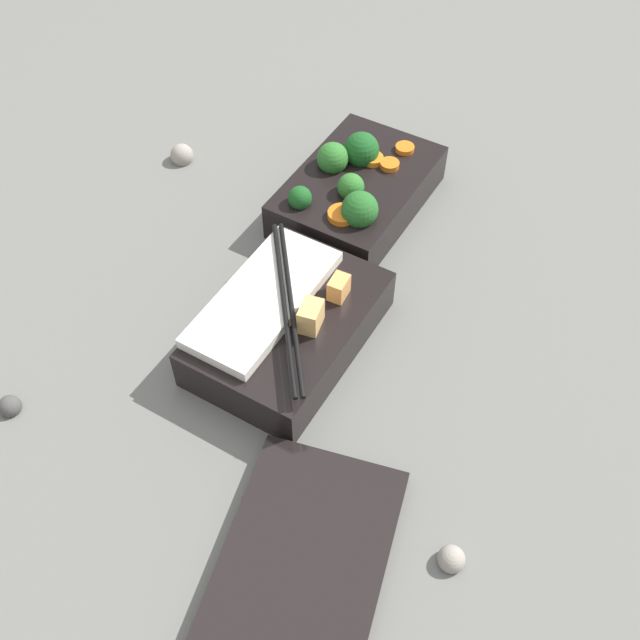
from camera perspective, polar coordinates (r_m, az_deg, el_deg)
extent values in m
plane|color=slate|center=(0.84, 0.10, 3.70)|extent=(3.00, 3.00, 0.00)
cube|color=black|center=(0.91, 2.91, 9.73)|extent=(0.21, 0.14, 0.05)
sphere|color=#19511E|center=(0.91, 3.17, 12.82)|extent=(0.04, 0.04, 0.04)
sphere|color=#19511E|center=(0.85, -1.54, 9.28)|extent=(0.03, 0.03, 0.03)
sphere|color=#2D7028|center=(0.86, 2.36, 10.10)|extent=(0.03, 0.03, 0.03)
sphere|color=#236023|center=(0.83, 3.04, 8.40)|extent=(0.04, 0.04, 0.04)
sphere|color=#2D7028|center=(0.90, 0.97, 12.22)|extent=(0.04, 0.04, 0.04)
cylinder|color=orange|center=(0.84, 1.43, 8.13)|extent=(0.04, 0.04, 0.01)
cylinder|color=orange|center=(0.91, 4.06, 12.14)|extent=(0.03, 0.03, 0.01)
cylinder|color=orange|center=(0.90, 5.33, 11.71)|extent=(0.03, 0.03, 0.01)
cylinder|color=orange|center=(0.93, 6.48, 12.88)|extent=(0.03, 0.03, 0.01)
cube|color=black|center=(0.76, -2.40, -0.62)|extent=(0.21, 0.14, 0.05)
cube|color=silver|center=(0.75, -4.33, 1.69)|extent=(0.18, 0.08, 0.01)
cube|color=#F4A356|center=(0.75, 1.44, 2.48)|extent=(0.02, 0.02, 0.02)
cube|color=#EAB266|center=(0.72, -0.71, 0.29)|extent=(0.03, 0.02, 0.03)
cylinder|color=black|center=(0.73, -2.77, 1.24)|extent=(0.18, 0.14, 0.01)
cylinder|color=black|center=(0.73, -2.22, 1.29)|extent=(0.18, 0.14, 0.01)
cube|color=black|center=(0.65, -1.25, -17.89)|extent=(0.23, 0.18, 0.02)
sphere|color=gray|center=(1.00, -10.48, 12.24)|extent=(0.03, 0.03, 0.03)
sphere|color=#474442|center=(0.79, -22.56, -6.09)|extent=(0.02, 0.02, 0.02)
sphere|color=gray|center=(0.67, 9.97, -17.50)|extent=(0.02, 0.02, 0.02)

